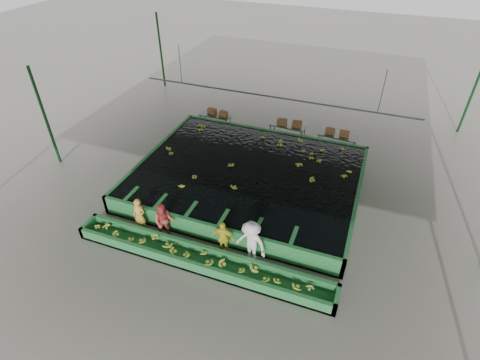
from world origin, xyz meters
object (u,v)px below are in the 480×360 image
at_px(packing_table_right, 337,142).
at_px(packing_table_left, 215,121).
at_px(flotation_tank, 248,178).
at_px(box_stack_left, 218,114).
at_px(sorting_trough, 200,259).
at_px(packing_table_mid, 287,132).
at_px(worker_a, 139,215).
at_px(box_stack_mid, 289,125).
at_px(worker_d, 251,243).
at_px(worker_c, 223,238).
at_px(worker_b, 164,221).
at_px(box_stack_right, 337,135).

bearing_deg(packing_table_right, packing_table_left, 179.73).
height_order(flotation_tank, box_stack_left, box_stack_left).
bearing_deg(sorting_trough, packing_table_mid, 86.49).
distance_m(packing_table_mid, packing_table_right, 2.77).
relative_size(worker_a, packing_table_right, 0.75).
relative_size(box_stack_left, box_stack_mid, 0.92).
height_order(packing_table_left, box_stack_left, box_stack_left).
xyz_separation_m(worker_d, box_stack_mid, (-0.97, 9.11, -0.04)).
bearing_deg(packing_table_right, worker_c, -107.39).
distance_m(worker_d, packing_table_right, 9.12).
height_order(worker_b, packing_table_right, worker_b).
xyz_separation_m(flotation_tank, worker_d, (1.67, -4.30, 0.48)).
relative_size(worker_b, box_stack_right, 1.31).
distance_m(worker_b, worker_d, 3.56).
relative_size(flotation_tank, box_stack_mid, 7.40).
height_order(worker_c, box_stack_right, worker_c).
height_order(worker_c, packing_table_mid, worker_c).
xyz_separation_m(worker_a, box_stack_mid, (3.70, 9.11, 0.14)).
height_order(worker_a, worker_c, same).
height_order(sorting_trough, worker_c, worker_c).
bearing_deg(box_stack_mid, sorting_trough, -94.00).
relative_size(worker_b, packing_table_right, 0.79).
bearing_deg(worker_b, packing_table_right, 37.28).
xyz_separation_m(packing_table_mid, box_stack_left, (-4.17, -0.08, 0.38)).
bearing_deg(box_stack_left, packing_table_mid, 1.06).
height_order(packing_table_right, box_stack_left, box_stack_left).
bearing_deg(packing_table_left, worker_d, -59.22).
distance_m(worker_c, packing_table_mid, 9.15).
xyz_separation_m(packing_table_right, box_stack_mid, (-2.68, 0.16, 0.44)).
height_order(sorting_trough, box_stack_left, box_stack_left).
height_order(flotation_tank, worker_a, worker_a).
bearing_deg(box_stack_mid, packing_table_left, -178.34).
bearing_deg(packing_table_right, box_stack_right, 176.98).
bearing_deg(packing_table_mid, flotation_tank, -97.18).
bearing_deg(box_stack_mid, worker_d, -83.90).
xyz_separation_m(worker_a, packing_table_mid, (3.62, 9.14, -0.31)).
height_order(sorting_trough, worker_a, worker_a).
relative_size(sorting_trough, worker_c, 6.60).
relative_size(sorting_trough, box_stack_left, 8.05).
relative_size(box_stack_left, box_stack_right, 1.01).
distance_m(packing_table_right, box_stack_mid, 2.72).
bearing_deg(worker_c, sorting_trough, -128.41).
xyz_separation_m(sorting_trough, packing_table_right, (3.37, 9.75, 0.21)).
xyz_separation_m(packing_table_left, box_stack_right, (6.99, -0.03, 0.51)).
bearing_deg(sorting_trough, flotation_tank, 90.00).
bearing_deg(box_stack_mid, flotation_tank, -98.20).
relative_size(worker_a, box_stack_left, 1.22).
bearing_deg(worker_b, worker_c, -22.26).
bearing_deg(box_stack_left, packing_table_right, -0.95).
bearing_deg(worker_d, packing_table_right, 92.31).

